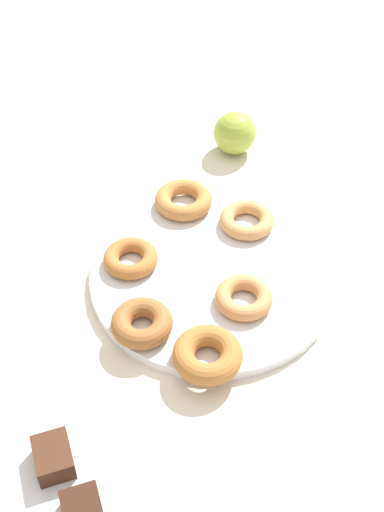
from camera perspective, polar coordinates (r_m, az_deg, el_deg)
ground_plane at (r=0.98m, az=1.75°, el=-2.00°), size 2.40×2.40×0.00m
donut_plate at (r=0.98m, az=1.76°, el=-1.67°), size 0.36×0.36×0.02m
donut_0 at (r=0.98m, az=-5.28°, el=-0.20°), size 0.11×0.11×0.02m
donut_1 at (r=1.07m, az=-0.74°, el=4.83°), size 0.12×0.12×0.03m
donut_2 at (r=0.86m, az=1.53°, el=-8.46°), size 0.13×0.13×0.03m
donut_3 at (r=0.89m, az=-4.33°, el=-5.76°), size 0.09×0.09×0.03m
donut_4 at (r=1.04m, az=4.71°, el=3.09°), size 0.11×0.11×0.02m
donut_5 at (r=0.92m, az=4.46°, el=-3.58°), size 0.11×0.11×0.02m
cake_plate at (r=0.80m, az=-9.91°, el=-19.28°), size 0.23×0.23×0.02m
brownie_far at (r=0.80m, az=-11.80°, el=-16.52°), size 0.06×0.06×0.03m
apple at (r=1.20m, az=3.68°, el=10.46°), size 0.08×0.08×0.08m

